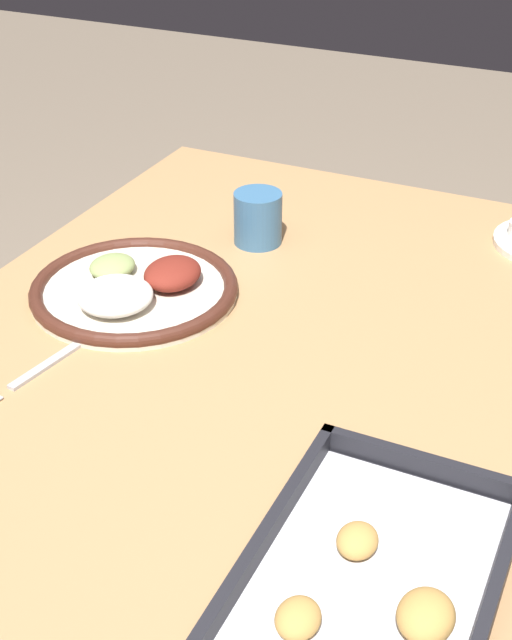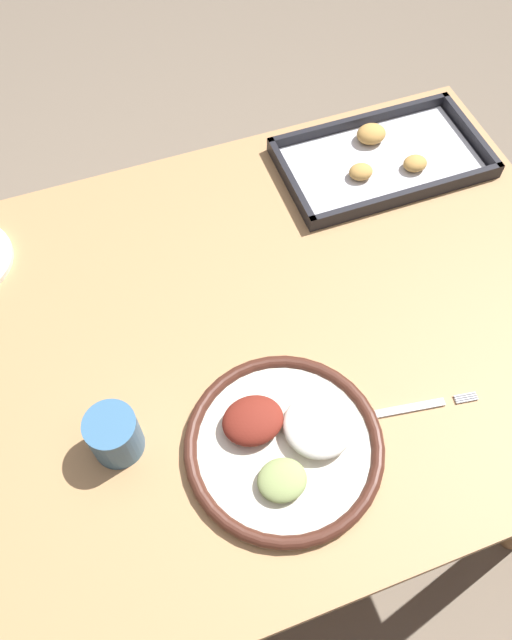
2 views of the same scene
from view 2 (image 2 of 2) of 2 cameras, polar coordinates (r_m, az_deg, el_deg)
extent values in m
plane|color=#7A6B59|center=(1.71, 0.43, -13.62)|extent=(8.00, 8.00, 0.00)
cube|color=#AD7F51|center=(1.03, 0.69, -1.08)|extent=(1.16, 0.85, 0.03)
cylinder|color=#AD7F51|center=(1.69, 13.20, 8.21)|extent=(0.06, 0.06, 0.72)
cylinder|color=beige|center=(0.92, 2.56, -11.51)|extent=(0.29, 0.29, 0.01)
torus|color=#472319|center=(0.92, 2.58, -11.38)|extent=(0.29, 0.29, 0.02)
ellipsoid|color=white|center=(0.91, 5.72, -9.57)|extent=(0.10, 0.10, 0.04)
ellipsoid|color=maroon|center=(0.91, -0.29, -9.17)|extent=(0.09, 0.08, 0.04)
ellipsoid|color=#8C9E5B|center=(0.89, 2.40, -14.42)|extent=(0.07, 0.06, 0.02)
cube|color=#B2B2B7|center=(0.97, 12.87, -8.05)|extent=(0.15, 0.03, 0.00)
cylinder|color=#B2B2B7|center=(1.01, 18.74, -7.01)|extent=(0.04, 0.01, 0.00)
cylinder|color=#B2B2B7|center=(1.01, 18.67, -6.83)|extent=(0.04, 0.01, 0.00)
cylinder|color=#B2B2B7|center=(1.01, 18.60, -6.65)|extent=(0.04, 0.01, 0.00)
cylinder|color=#B2B2B7|center=(1.01, 18.53, -6.47)|extent=(0.04, 0.01, 0.00)
cube|color=black|center=(1.27, 11.42, 13.95)|extent=(0.39, 0.22, 0.01)
cube|color=silver|center=(1.27, 11.45, 14.08)|extent=(0.36, 0.20, 0.00)
cube|color=black|center=(1.20, 13.76, 11.03)|extent=(0.39, 0.01, 0.02)
cube|color=black|center=(1.32, 9.48, 17.50)|extent=(0.39, 0.01, 0.02)
cube|color=black|center=(1.19, 3.19, 12.51)|extent=(0.01, 0.22, 0.02)
cube|color=black|center=(1.35, 19.01, 15.88)|extent=(0.01, 0.22, 0.02)
ellipsoid|color=#C18E47|center=(1.25, 14.35, 13.70)|extent=(0.05, 0.04, 0.03)
ellipsoid|color=#C18E47|center=(1.29, 10.49, 16.39)|extent=(0.06, 0.05, 0.03)
ellipsoid|color=#C18E47|center=(1.22, 9.57, 13.22)|extent=(0.05, 0.04, 0.03)
cylinder|color=#38668E|center=(0.91, -12.83, -10.20)|extent=(0.07, 0.07, 0.08)
camera|label=1|loc=(1.40, 39.51, 39.90)|focal=50.00mm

